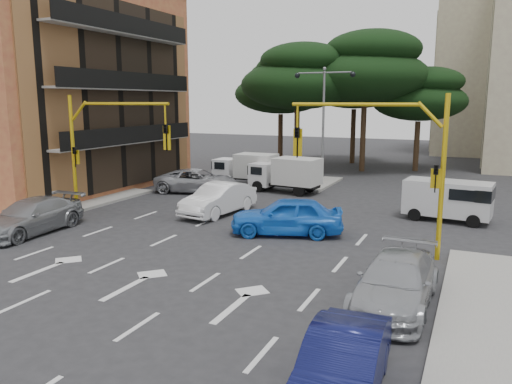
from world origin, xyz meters
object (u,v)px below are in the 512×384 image
at_px(signal_mast_left, 101,140).
at_px(car_blue_compact, 287,216).
at_px(street_lamp_center, 324,105).
at_px(van_white, 447,200).
at_px(car_silver_cross_a, 197,181).
at_px(car_navy_parked, 342,366).
at_px(car_silver_wagon, 31,216).
at_px(signal_mast_right, 392,152).
at_px(car_silver_parked, 396,282).
at_px(car_white_hatch, 219,199).
at_px(box_truck_b, 285,175).
at_px(box_truck_a, 246,169).

bearing_deg(signal_mast_left, car_blue_compact, 6.31).
bearing_deg(street_lamp_center, van_white, -41.09).
bearing_deg(car_silver_cross_a, car_navy_parked, -154.07).
bearing_deg(car_silver_wagon, car_blue_compact, 20.54).
distance_m(signal_mast_right, van_white, 7.40).
bearing_deg(car_silver_wagon, car_silver_parked, -8.00).
distance_m(car_blue_compact, car_silver_cross_a, 11.25).
distance_m(car_white_hatch, car_blue_compact, 5.10).
xyz_separation_m(signal_mast_right, box_truck_b, (-8.12, 10.42, -2.77)).
xyz_separation_m(car_blue_compact, car_silver_wagon, (-10.32, -4.36, -0.08)).
xyz_separation_m(car_navy_parked, box_truck_b, (-8.92, 20.34, 0.44)).
height_order(car_blue_compact, box_truck_a, box_truck_a).
height_order(car_silver_cross_a, car_silver_parked, car_silver_cross_a).
relative_size(car_white_hatch, van_white, 1.21).
bearing_deg(car_white_hatch, car_silver_wagon, -123.34).
bearing_deg(car_silver_cross_a, box_truck_a, -33.49).
height_order(street_lamp_center, box_truck_a, street_lamp_center).
relative_size(signal_mast_left, street_lamp_center, 0.77).
relative_size(car_blue_compact, car_silver_wagon, 0.94).
relative_size(signal_mast_left, box_truck_a, 1.36).
height_order(car_blue_compact, box_truck_b, box_truck_b).
xyz_separation_m(car_blue_compact, car_navy_parked, (5.28, -10.92, -0.14)).
distance_m(signal_mast_left, car_silver_wagon, 4.75).
bearing_deg(car_blue_compact, car_silver_cross_a, -147.72).
distance_m(car_silver_wagon, car_silver_cross_a, 11.59).
bearing_deg(car_white_hatch, signal_mast_left, -136.66).
distance_m(signal_mast_right, box_truck_b, 13.50).
height_order(car_blue_compact, car_silver_cross_a, car_blue_compact).
relative_size(car_white_hatch, box_truck_a, 1.09).
bearing_deg(car_silver_wagon, signal_mast_left, 68.01).
bearing_deg(car_white_hatch, box_truck_b, 90.23).
distance_m(car_white_hatch, car_silver_parked, 13.00).
bearing_deg(car_silver_parked, signal_mast_left, 162.66).
height_order(signal_mast_left, car_white_hatch, signal_mast_left).
xyz_separation_m(car_blue_compact, car_silver_cross_a, (-8.71, 7.12, -0.09)).
distance_m(car_navy_parked, car_silver_parked, 5.00).
bearing_deg(box_truck_b, signal_mast_left, 158.56).
bearing_deg(signal_mast_right, box_truck_a, 134.14).
bearing_deg(signal_mast_left, car_white_hatch, 35.71).
bearing_deg(street_lamp_center, car_silver_wagon, -114.74).
xyz_separation_m(signal_mast_right, car_silver_parked, (1.05, -4.92, -3.17)).
bearing_deg(box_truck_a, car_blue_compact, -145.69).
height_order(car_white_hatch, van_white, van_white).
bearing_deg(street_lamp_center, car_blue_compact, -79.87).
bearing_deg(car_blue_compact, car_white_hatch, -134.83).
xyz_separation_m(signal_mast_right, box_truck_a, (-11.65, 12.01, -2.80)).
xyz_separation_m(car_silver_parked, box_truck_a, (-12.70, 16.93, 0.37)).
bearing_deg(car_blue_compact, signal_mast_right, 58.87).
height_order(signal_mast_right, car_navy_parked, signal_mast_right).
bearing_deg(van_white, signal_mast_left, -60.05).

